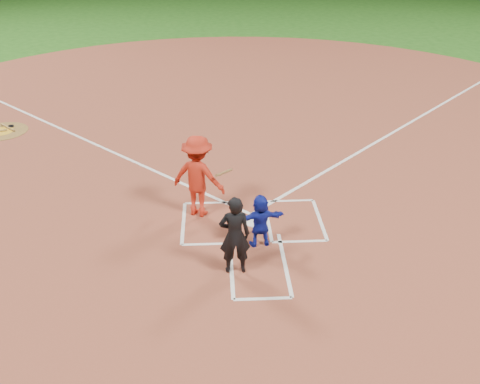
{
  "coord_description": "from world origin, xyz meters",
  "views": [
    {
      "loc": [
        -0.84,
        -10.6,
        6.47
      ],
      "look_at": [
        -0.3,
        -0.4,
        1.0
      ],
      "focal_mm": 40.0,
      "sensor_mm": 36.0,
      "label": 1
    }
  ],
  "objects_px": {
    "catcher": "(260,221)",
    "umpire": "(235,235)",
    "home_plate": "(252,221)",
    "batter_at_plate": "(198,176)",
    "on_deck_circle": "(1,131)"
  },
  "relations": [
    {
      "from": "on_deck_circle",
      "to": "batter_at_plate",
      "type": "xyz_separation_m",
      "value": [
        6.53,
        -5.59,
        0.98
      ]
    },
    {
      "from": "home_plate",
      "to": "on_deck_circle",
      "type": "height_order",
      "value": "home_plate"
    },
    {
      "from": "catcher",
      "to": "batter_at_plate",
      "type": "relative_size",
      "value": 0.61
    },
    {
      "from": "on_deck_circle",
      "to": "umpire",
      "type": "distance_m",
      "value": 10.77
    },
    {
      "from": "on_deck_circle",
      "to": "batter_at_plate",
      "type": "bearing_deg",
      "value": -40.58
    },
    {
      "from": "umpire",
      "to": "batter_at_plate",
      "type": "xyz_separation_m",
      "value": [
        -0.74,
        2.31,
        0.14
      ]
    },
    {
      "from": "home_plate",
      "to": "catcher",
      "type": "bearing_deg",
      "value": 95.81
    },
    {
      "from": "home_plate",
      "to": "on_deck_circle",
      "type": "distance_m",
      "value": 9.81
    },
    {
      "from": "home_plate",
      "to": "catcher",
      "type": "relative_size",
      "value": 0.5
    },
    {
      "from": "home_plate",
      "to": "catcher",
      "type": "height_order",
      "value": "catcher"
    },
    {
      "from": "home_plate",
      "to": "batter_at_plate",
      "type": "xyz_separation_m",
      "value": [
        -1.22,
        0.42,
        0.97
      ]
    },
    {
      "from": "batter_at_plate",
      "to": "on_deck_circle",
      "type": "bearing_deg",
      "value": 139.42
    },
    {
      "from": "umpire",
      "to": "catcher",
      "type": "bearing_deg",
      "value": -124.98
    },
    {
      "from": "catcher",
      "to": "umpire",
      "type": "height_order",
      "value": "umpire"
    },
    {
      "from": "home_plate",
      "to": "batter_at_plate",
      "type": "height_order",
      "value": "batter_at_plate"
    }
  ]
}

